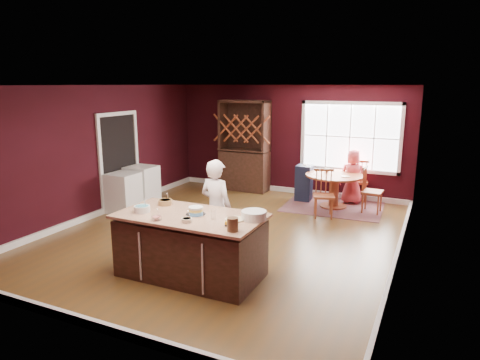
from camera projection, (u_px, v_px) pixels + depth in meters
name	position (u px, v px, depth m)	size (l,w,h in m)	color
room_shell	(227.00, 162.00, 7.65)	(7.00, 7.00, 7.00)	brown
window	(350.00, 137.00, 10.06)	(2.36, 0.10, 1.66)	white
doorway	(120.00, 162.00, 9.48)	(0.08, 1.26, 2.13)	white
kitchen_island	(191.00, 247.00, 6.13)	(2.08, 1.09, 0.92)	black
dining_table	(334.00, 184.00, 9.56)	(1.28, 1.28, 0.75)	#96572E
baker	(216.00, 209.00, 6.77)	(0.58, 0.38, 1.58)	white
layer_cake	(196.00, 211.00, 6.01)	(0.29, 0.29, 0.12)	silver
bowl_blue	(142.00, 209.00, 6.15)	(0.23, 0.23, 0.09)	white
bowl_yellow	(165.00, 202.00, 6.51)	(0.21, 0.21, 0.08)	brown
bowl_pink	(157.00, 218.00, 5.79)	(0.14, 0.14, 0.05)	silver
bowl_olive	(187.00, 220.00, 5.70)	(0.15, 0.15, 0.05)	beige
drinking_glass	(213.00, 214.00, 5.81)	(0.07, 0.07, 0.14)	white
dinner_plate	(235.00, 219.00, 5.79)	(0.27, 0.27, 0.02)	#FFEFB9
white_tub	(254.00, 215.00, 5.81)	(0.35, 0.35, 0.12)	silver
stoneware_crock	(233.00, 224.00, 5.34)	(0.14, 0.14, 0.17)	brown
toy_figurine	(226.00, 224.00, 5.52)	(0.04, 0.04, 0.07)	#FFB40F
rug	(333.00, 207.00, 9.68)	(2.14, 1.65, 0.01)	brown
chair_east	(373.00, 190.00, 9.15)	(0.43, 0.41, 1.02)	brown
chair_south	(324.00, 194.00, 8.83)	(0.42, 0.40, 1.01)	brown
chair_north	(358.00, 180.00, 10.10)	(0.43, 0.41, 1.02)	brown
seated_woman	(353.00, 177.00, 9.85)	(0.62, 0.40, 1.27)	#D84954
high_chair	(304.00, 182.00, 10.12)	(0.36, 0.36, 0.89)	black
toddler	(307.00, 167.00, 10.12)	(0.18, 0.14, 0.26)	#8CA5BF
table_plate	(346.00, 176.00, 9.29)	(0.19, 0.19, 0.01)	beige
table_cup	(327.00, 170.00, 9.78)	(0.12, 0.12, 0.09)	white
hutch	(244.00, 146.00, 11.00)	(1.27, 0.53, 2.32)	#3A2215
washer	(123.00, 193.00, 9.19)	(0.59, 0.57, 0.86)	silver
dryer	(142.00, 186.00, 9.75)	(0.62, 0.60, 0.90)	white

